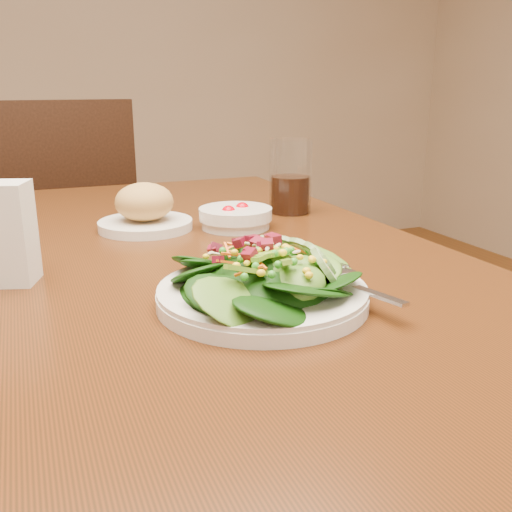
# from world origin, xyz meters

# --- Properties ---
(dining_table) EXTENTS (0.90, 1.40, 0.75)m
(dining_table) POSITION_xyz_m (0.00, 0.00, 0.65)
(dining_table) COLOR #4C210B
(dining_table) RESTS_ON ground_plane
(chair_far) EXTENTS (0.48, 0.49, 0.96)m
(chair_far) POSITION_xyz_m (-0.08, 1.07, 0.51)
(chair_far) COLOR black
(chair_far) RESTS_ON ground_plane
(salad_plate) EXTENTS (0.26, 0.25, 0.07)m
(salad_plate) POSITION_xyz_m (0.08, -0.23, 0.78)
(salad_plate) COLOR silver
(salad_plate) RESTS_ON dining_table
(bread_plate) EXTENTS (0.17, 0.17, 0.09)m
(bread_plate) POSITION_xyz_m (0.02, 0.19, 0.79)
(bread_plate) COLOR silver
(bread_plate) RESTS_ON dining_table
(tomato_bowl) EXTENTS (0.13, 0.13, 0.04)m
(tomato_bowl) POSITION_xyz_m (0.18, 0.14, 0.77)
(tomato_bowl) COLOR silver
(tomato_bowl) RESTS_ON dining_table
(drinking_glass) EXTENTS (0.09, 0.09, 0.15)m
(drinking_glass) POSITION_xyz_m (0.33, 0.22, 0.81)
(drinking_glass) COLOR silver
(drinking_glass) RESTS_ON dining_table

